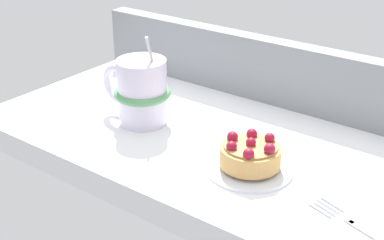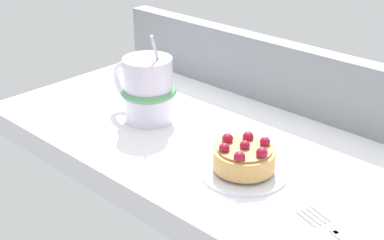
% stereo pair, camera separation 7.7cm
% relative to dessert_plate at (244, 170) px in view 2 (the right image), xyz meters
% --- Properties ---
extents(ground_plane, '(0.77, 0.37, 0.04)m').
position_rel_dessert_plate_xyz_m(ground_plane, '(-0.07, 0.06, -0.02)').
color(ground_plane, white).
extents(window_rail_back, '(0.76, 0.03, 0.11)m').
position_rel_dessert_plate_xyz_m(window_rail_back, '(-0.07, 0.22, 0.05)').
color(window_rail_back, gray).
rests_on(window_rail_back, ground_plane).
extents(dessert_plate, '(0.12, 0.12, 0.01)m').
position_rel_dessert_plate_xyz_m(dessert_plate, '(0.00, 0.00, 0.00)').
color(dessert_plate, silver).
rests_on(dessert_plate, ground_plane).
extents(raspberry_tart, '(0.08, 0.08, 0.04)m').
position_rel_dessert_plate_xyz_m(raspberry_tart, '(0.00, -0.00, 0.02)').
color(raspberry_tart, tan).
rests_on(raspberry_tart, dessert_plate).
extents(coffee_mug, '(0.13, 0.09, 0.14)m').
position_rel_dessert_plate_xyz_m(coffee_mug, '(-0.22, 0.03, 0.05)').
color(coffee_mug, silver).
rests_on(coffee_mug, ground_plane).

